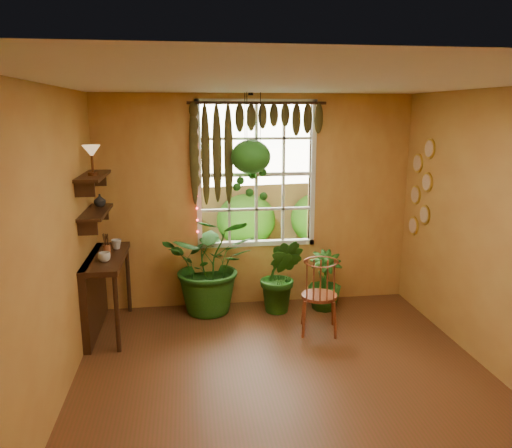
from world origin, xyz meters
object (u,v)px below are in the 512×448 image
(potted_plant_left, at_px, (212,264))
(potted_plant_mid, at_px, (281,276))
(windsor_chair, at_px, (319,306))
(counter_ledge, at_px, (98,286))
(hanging_basket, at_px, (251,159))

(potted_plant_left, distance_m, potted_plant_mid, 0.88)
(windsor_chair, relative_size, potted_plant_left, 0.87)
(windsor_chair, height_order, potted_plant_left, potted_plant_left)
(counter_ledge, bearing_deg, potted_plant_left, 17.15)
(hanging_basket, bearing_deg, windsor_chair, -50.20)
(counter_ledge, height_order, hanging_basket, hanging_basket)
(windsor_chair, distance_m, potted_plant_mid, 0.73)
(windsor_chair, distance_m, hanging_basket, 1.92)
(counter_ledge, distance_m, potted_plant_mid, 2.18)
(potted_plant_mid, bearing_deg, potted_plant_left, 170.33)
(counter_ledge, xyz_separation_m, potted_plant_left, (1.31, 0.40, 0.08))
(windsor_chair, distance_m, potted_plant_left, 1.45)
(hanging_basket, bearing_deg, potted_plant_left, -177.47)
(potted_plant_left, height_order, hanging_basket, hanging_basket)
(potted_plant_left, xyz_separation_m, potted_plant_mid, (0.85, -0.15, -0.15))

